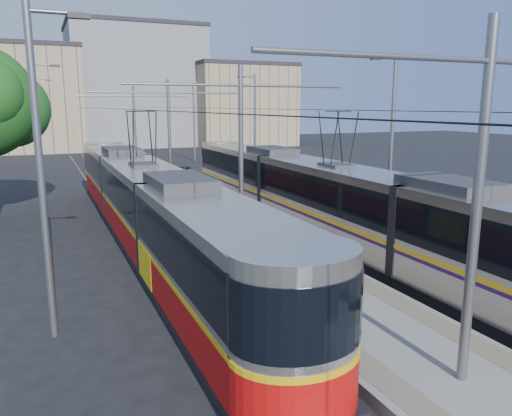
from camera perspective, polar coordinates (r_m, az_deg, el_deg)
name	(u,v)px	position (r m, az deg, el deg)	size (l,w,h in m)	color
ground	(349,317)	(14.31, 10.59, -12.15)	(160.00, 160.00, 0.00)	black
platform	(184,203)	(29.31, -8.22, 0.54)	(4.00, 50.00, 0.30)	gray
tactile_strip_left	(159,202)	(28.94, -10.99, 0.62)	(0.70, 50.00, 0.01)	gray
tactile_strip_right	(208,199)	(29.68, -5.53, 1.05)	(0.70, 50.00, 0.01)	gray
rails	(184,205)	(29.33, -8.21, 0.29)	(8.71, 70.00, 0.03)	gray
track_arrow	(280,406)	(10.41, 2.73, -21.72)	(1.20, 5.00, 0.01)	silver
tram_left	(145,203)	(21.36, -12.55, 0.51)	(2.43, 28.73, 5.50)	black
tram_right	(335,201)	(20.89, 9.06, 0.81)	(2.43, 30.74, 5.50)	black
catenary	(196,129)	(26.06, -6.82, 8.91)	(9.20, 70.00, 7.00)	slate
street_lamps	(166,130)	(32.69, -10.30, 8.74)	(15.18, 38.22, 8.00)	slate
shelter	(184,183)	(28.95, -8.20, 2.86)	(0.81, 1.05, 2.04)	black
building_left	(13,99)	(70.83, -26.00, 11.16)	(16.32, 12.24, 13.09)	#9C846A
building_centre	(136,87)	(76.03, -13.58, 13.33)	(18.36, 14.28, 16.78)	gray
building_right	(241,105)	(74.07, -1.69, 11.71)	(14.28, 10.20, 11.64)	#9C846A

